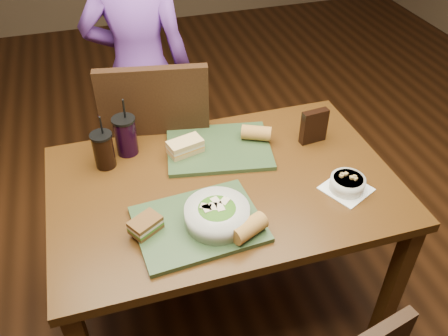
{
  "coord_description": "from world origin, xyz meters",
  "views": [
    {
      "loc": [
        -0.39,
        -1.3,
        1.93
      ],
      "look_at": [
        0.0,
        0.0,
        0.82
      ],
      "focal_mm": 38.0,
      "sensor_mm": 36.0,
      "label": 1
    }
  ],
  "objects_px": {
    "sandwich_far": "(185,146)",
    "cup_berry": "(126,135)",
    "tray_near": "(199,224)",
    "soup_bowl": "(347,183)",
    "diner": "(140,71)",
    "salad_bowl": "(217,214)",
    "dining_table": "(224,200)",
    "baguette_far": "(256,133)",
    "chair_far": "(156,147)",
    "baguette_near": "(249,228)",
    "tray_far": "(219,148)",
    "chip_bag": "(314,126)",
    "sandwich_near": "(146,225)",
    "cup_cola": "(104,150)"
  },
  "relations": [
    {
      "from": "sandwich_near",
      "to": "tray_far",
      "type": "bearing_deg",
      "value": 46.15
    },
    {
      "from": "chair_far",
      "to": "soup_bowl",
      "type": "relative_size",
      "value": 5.09
    },
    {
      "from": "salad_bowl",
      "to": "sandwich_far",
      "type": "xyz_separation_m",
      "value": [
        -0.01,
        0.41,
        -0.01
      ]
    },
    {
      "from": "tray_near",
      "to": "sandwich_near",
      "type": "height_order",
      "value": "sandwich_near"
    },
    {
      "from": "dining_table",
      "to": "baguette_far",
      "type": "xyz_separation_m",
      "value": [
        0.2,
        0.21,
        0.14
      ]
    },
    {
      "from": "sandwich_far",
      "to": "cup_berry",
      "type": "xyz_separation_m",
      "value": [
        -0.22,
        0.09,
        0.04
      ]
    },
    {
      "from": "dining_table",
      "to": "tray_far",
      "type": "height_order",
      "value": "tray_far"
    },
    {
      "from": "chair_far",
      "to": "cup_cola",
      "type": "bearing_deg",
      "value": -129.63
    },
    {
      "from": "chair_far",
      "to": "tray_far",
      "type": "relative_size",
      "value": 2.51
    },
    {
      "from": "baguette_far",
      "to": "tray_far",
      "type": "bearing_deg",
      "value": -178.47
    },
    {
      "from": "diner",
      "to": "salad_bowl",
      "type": "xyz_separation_m",
      "value": [
        0.08,
        -1.18,
        0.05
      ]
    },
    {
      "from": "dining_table",
      "to": "baguette_far",
      "type": "height_order",
      "value": "baguette_far"
    },
    {
      "from": "cup_berry",
      "to": "cup_cola",
      "type": "bearing_deg",
      "value": -146.9
    },
    {
      "from": "cup_berry",
      "to": "tray_near",
      "type": "bearing_deg",
      "value": -70.58
    },
    {
      "from": "tray_near",
      "to": "soup_bowl",
      "type": "relative_size",
      "value": 2.03
    },
    {
      "from": "chair_far",
      "to": "baguette_far",
      "type": "relative_size",
      "value": 8.63
    },
    {
      "from": "tray_near",
      "to": "salad_bowl",
      "type": "relative_size",
      "value": 1.92
    },
    {
      "from": "chair_far",
      "to": "tray_far",
      "type": "height_order",
      "value": "chair_far"
    },
    {
      "from": "chair_far",
      "to": "sandwich_far",
      "type": "bearing_deg",
      "value": -75.22
    },
    {
      "from": "cup_cola",
      "to": "dining_table",
      "type": "bearing_deg",
      "value": -29.41
    },
    {
      "from": "tray_far",
      "to": "soup_bowl",
      "type": "bearing_deg",
      "value": -44.0
    },
    {
      "from": "diner",
      "to": "sandwich_near",
      "type": "height_order",
      "value": "diner"
    },
    {
      "from": "dining_table",
      "to": "tray_far",
      "type": "xyz_separation_m",
      "value": [
        0.04,
        0.2,
        0.1
      ]
    },
    {
      "from": "dining_table",
      "to": "baguette_far",
      "type": "distance_m",
      "value": 0.32
    },
    {
      "from": "diner",
      "to": "chair_far",
      "type": "bearing_deg",
      "value": 98.53
    },
    {
      "from": "sandwich_near",
      "to": "cup_berry",
      "type": "xyz_separation_m",
      "value": [
        0.0,
        0.47,
        0.04
      ]
    },
    {
      "from": "salad_bowl",
      "to": "chip_bag",
      "type": "bearing_deg",
      "value": 34.42
    },
    {
      "from": "diner",
      "to": "tray_far",
      "type": "distance_m",
      "value": 0.8
    },
    {
      "from": "sandwich_far",
      "to": "baguette_near",
      "type": "bearing_deg",
      "value": -79.24
    },
    {
      "from": "dining_table",
      "to": "diner",
      "type": "relative_size",
      "value": 0.86
    },
    {
      "from": "soup_bowl",
      "to": "baguette_far",
      "type": "height_order",
      "value": "baguette_far"
    },
    {
      "from": "sandwich_far",
      "to": "baguette_near",
      "type": "distance_m",
      "value": 0.51
    },
    {
      "from": "chair_far",
      "to": "tray_near",
      "type": "height_order",
      "value": "chair_far"
    },
    {
      "from": "baguette_far",
      "to": "dining_table",
      "type": "bearing_deg",
      "value": -134.53
    },
    {
      "from": "cup_cola",
      "to": "cup_berry",
      "type": "bearing_deg",
      "value": 33.1
    },
    {
      "from": "cup_berry",
      "to": "sandwich_far",
      "type": "bearing_deg",
      "value": -22.36
    },
    {
      "from": "baguette_near",
      "to": "salad_bowl",
      "type": "bearing_deg",
      "value": 133.58
    },
    {
      "from": "salad_bowl",
      "to": "soup_bowl",
      "type": "height_order",
      "value": "salad_bowl"
    },
    {
      "from": "sandwich_far",
      "to": "baguette_far",
      "type": "height_order",
      "value": "baguette_far"
    },
    {
      "from": "soup_bowl",
      "to": "salad_bowl",
      "type": "bearing_deg",
      "value": -175.72
    },
    {
      "from": "tray_near",
      "to": "tray_far",
      "type": "distance_m",
      "value": 0.44
    },
    {
      "from": "soup_bowl",
      "to": "sandwich_near",
      "type": "bearing_deg",
      "value": -179.48
    },
    {
      "from": "soup_bowl",
      "to": "cup_berry",
      "type": "bearing_deg",
      "value": 148.0
    },
    {
      "from": "soup_bowl",
      "to": "chip_bag",
      "type": "bearing_deg",
      "value": 88.32
    },
    {
      "from": "dining_table",
      "to": "cup_berry",
      "type": "bearing_deg",
      "value": 137.38
    },
    {
      "from": "tray_far",
      "to": "baguette_far",
      "type": "bearing_deg",
      "value": 1.53
    },
    {
      "from": "sandwich_near",
      "to": "soup_bowl",
      "type": "bearing_deg",
      "value": 0.52
    },
    {
      "from": "tray_far",
      "to": "dining_table",
      "type": "bearing_deg",
      "value": -100.92
    },
    {
      "from": "chair_far",
      "to": "soup_bowl",
      "type": "bearing_deg",
      "value": -48.5
    },
    {
      "from": "chair_far",
      "to": "diner",
      "type": "height_order",
      "value": "diner"
    }
  ]
}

